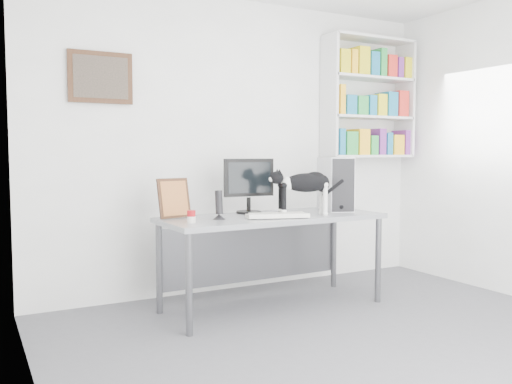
% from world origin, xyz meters
% --- Properties ---
extents(room, '(4.01, 4.01, 2.70)m').
position_xyz_m(room, '(0.00, 0.00, 1.35)').
color(room, '#5A5A5F').
rests_on(room, ground).
extents(bookshelf, '(1.03, 0.28, 1.24)m').
position_xyz_m(bookshelf, '(1.40, 1.85, 1.85)').
color(bookshelf, silver).
rests_on(bookshelf, room).
extents(wall_art, '(0.52, 0.04, 0.42)m').
position_xyz_m(wall_art, '(-1.30, 1.97, 1.90)').
color(wall_art, '#492D17').
rests_on(wall_art, room).
extents(desk, '(1.87, 0.77, 0.77)m').
position_xyz_m(desk, '(-0.08, 1.26, 0.39)').
color(desk, gray).
rests_on(desk, room).
extents(monitor, '(0.46, 0.25, 0.47)m').
position_xyz_m(monitor, '(-0.19, 1.49, 1.01)').
color(monitor, black).
rests_on(monitor, desk).
extents(keyboard, '(0.52, 0.32, 0.04)m').
position_xyz_m(keyboard, '(-0.13, 1.09, 0.79)').
color(keyboard, white).
rests_on(keyboard, desk).
extents(pc_tower, '(0.35, 0.51, 0.47)m').
position_xyz_m(pc_tower, '(0.64, 1.38, 1.01)').
color(pc_tower, silver).
rests_on(pc_tower, desk).
extents(speaker, '(0.11, 0.11, 0.23)m').
position_xyz_m(speaker, '(-0.58, 1.23, 0.89)').
color(speaker, black).
rests_on(speaker, desk).
extents(leaning_print, '(0.28, 0.14, 0.33)m').
position_xyz_m(leaning_print, '(-0.86, 1.47, 0.93)').
color(leaning_print, '#492D17').
rests_on(leaning_print, desk).
extents(soup_can, '(0.08, 0.08, 0.09)m').
position_xyz_m(soup_can, '(-0.85, 1.13, 0.82)').
color(soup_can, '#AB0E14').
rests_on(soup_can, desk).
extents(cat, '(0.61, 0.25, 0.36)m').
position_xyz_m(cat, '(0.14, 1.12, 0.95)').
color(cat, black).
rests_on(cat, desk).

